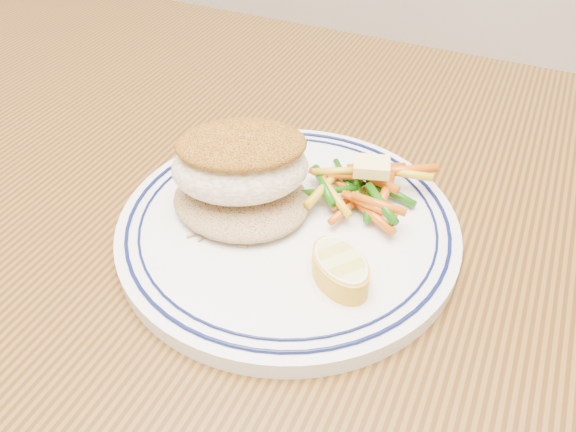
% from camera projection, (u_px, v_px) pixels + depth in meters
% --- Properties ---
extents(dining_table, '(1.50, 0.90, 0.75)m').
position_uv_depth(dining_table, '(244.00, 323.00, 0.52)').
color(dining_table, '#43280D').
rests_on(dining_table, ground).
extents(plate, '(0.28, 0.28, 0.02)m').
position_uv_depth(plate, '(288.00, 226.00, 0.47)').
color(plate, white).
rests_on(plate, dining_table).
extents(rice_pilaf, '(0.12, 0.10, 0.02)m').
position_uv_depth(rice_pilaf, '(241.00, 197.00, 0.47)').
color(rice_pilaf, '#94744A').
rests_on(rice_pilaf, plate).
extents(fish_fillet, '(0.14, 0.12, 0.06)m').
position_uv_depth(fish_fillet, '(240.00, 161.00, 0.45)').
color(fish_fillet, white).
rests_on(fish_fillet, rice_pilaf).
extents(vegetable_pile, '(0.11, 0.10, 0.03)m').
position_uv_depth(vegetable_pile, '(362.00, 188.00, 0.47)').
color(vegetable_pile, '#18530A').
rests_on(vegetable_pile, plate).
extents(butter_pat, '(0.04, 0.03, 0.01)m').
position_uv_depth(butter_pat, '(372.00, 167.00, 0.47)').
color(butter_pat, '#FAEB7A').
rests_on(butter_pat, vegetable_pile).
extents(lemon_wedge, '(0.07, 0.07, 0.02)m').
position_uv_depth(lemon_wedge, '(340.00, 268.00, 0.41)').
color(lemon_wedge, gold).
rests_on(lemon_wedge, plate).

